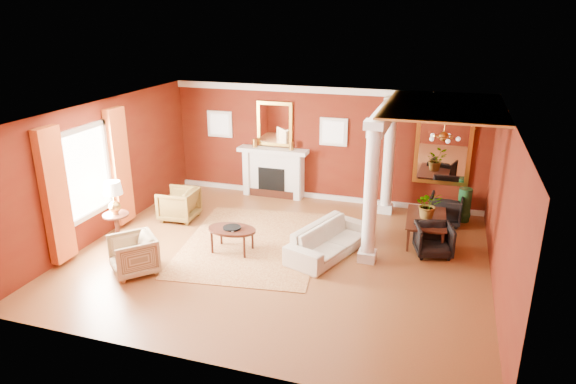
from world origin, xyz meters
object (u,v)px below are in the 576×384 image
(armchair_leopard, at_px, (179,203))
(side_table, at_px, (114,203))
(sofa, at_px, (330,235))
(coffee_table, at_px, (232,231))
(dining_table, at_px, (427,222))
(armchair_stripe, at_px, (133,253))

(armchair_leopard, distance_m, side_table, 1.69)
(sofa, relative_size, side_table, 1.54)
(coffee_table, height_order, dining_table, dining_table)
(side_table, bearing_deg, dining_table, 18.26)
(dining_table, bearing_deg, coffee_table, 112.64)
(sofa, relative_size, armchair_leopard, 2.53)
(sofa, relative_size, coffee_table, 2.07)
(armchair_leopard, height_order, armchair_stripe, armchair_leopard)
(dining_table, bearing_deg, armchair_leopard, 93.18)
(armchair_leopard, height_order, side_table, side_table)
(armchair_leopard, bearing_deg, sofa, 76.73)
(sofa, relative_size, dining_table, 1.42)
(sofa, distance_m, armchair_stripe, 3.80)
(coffee_table, relative_size, dining_table, 0.69)
(armchair_leopard, bearing_deg, side_table, -26.01)
(sofa, bearing_deg, armchair_leopard, 99.31)
(sofa, height_order, dining_table, dining_table)
(coffee_table, height_order, side_table, side_table)
(sofa, bearing_deg, side_table, 119.97)
(armchair_leopard, xyz_separation_m, side_table, (-0.64, -1.49, 0.47))
(sofa, height_order, side_table, side_table)
(armchair_stripe, distance_m, dining_table, 6.02)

